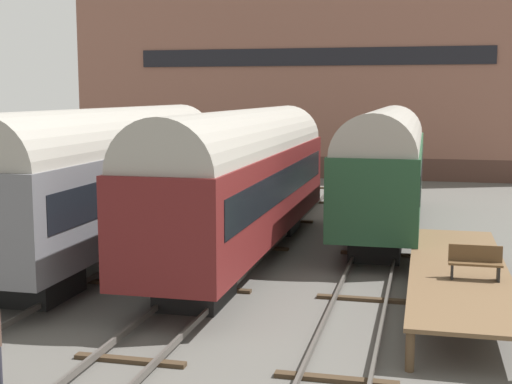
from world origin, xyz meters
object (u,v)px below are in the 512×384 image
Objects in this scene: train_car_maroon at (244,175)px; bench at (475,261)px; train_car_green at (386,162)px; train_car_grey at (111,175)px.

bench is at bearing -32.19° from train_car_maroon.
bench is (7.65, -4.81, -1.58)m from train_car_maroon.
train_car_maroon is 1.04× the size of train_car_green.
train_car_green is at bearing 104.74° from bench.
train_car_maroon is 4.72m from train_car_grey.
train_car_grey is 0.95× the size of train_car_green.
train_car_grey reaches higher than train_car_maroon.
train_car_grey is 11.12× the size of bench.
train_car_grey is (-4.60, -1.07, 0.02)m from train_car_maroon.
train_car_green is 12.09m from bench.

